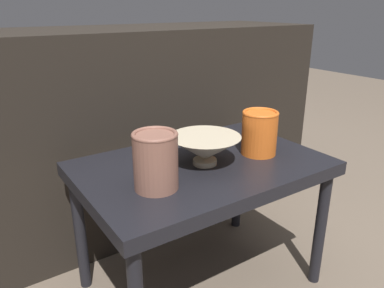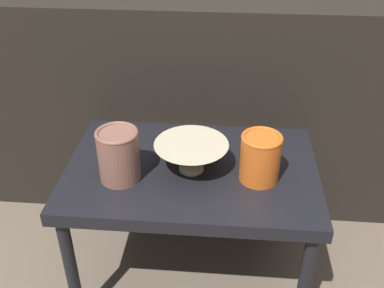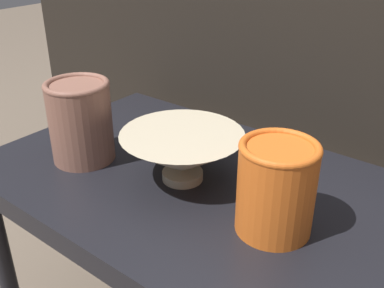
# 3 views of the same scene
# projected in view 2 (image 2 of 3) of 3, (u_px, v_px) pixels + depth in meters

# --- Properties ---
(ground_plane) EXTENTS (8.00, 8.00, 0.00)m
(ground_plane) POSITION_uv_depth(u_px,v_px,m) (192.00, 271.00, 1.54)
(ground_plane) COLOR #6B5B4C
(table) EXTENTS (0.73, 0.48, 0.44)m
(table) POSITION_uv_depth(u_px,v_px,m) (192.00, 180.00, 1.33)
(table) COLOR black
(table) RESTS_ON ground_plane
(couch_backdrop) EXTENTS (1.64, 0.50, 0.80)m
(couch_backdrop) POSITION_uv_depth(u_px,v_px,m) (204.00, 94.00, 1.79)
(couch_backdrop) COLOR black
(couch_backdrop) RESTS_ON ground_plane
(bowl) EXTENTS (0.21, 0.21, 0.09)m
(bowl) POSITION_uv_depth(u_px,v_px,m) (191.00, 155.00, 1.26)
(bowl) COLOR #C1B293
(bowl) RESTS_ON table
(vase_textured_left) EXTENTS (0.12, 0.12, 0.15)m
(vase_textured_left) POSITION_uv_depth(u_px,v_px,m) (119.00, 154.00, 1.21)
(vase_textured_left) COLOR brown
(vase_textured_left) RESTS_ON table
(vase_colorful_right) EXTENTS (0.11, 0.11, 0.14)m
(vase_colorful_right) POSITION_uv_depth(u_px,v_px,m) (260.00, 157.00, 1.21)
(vase_colorful_right) COLOR orange
(vase_colorful_right) RESTS_ON table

